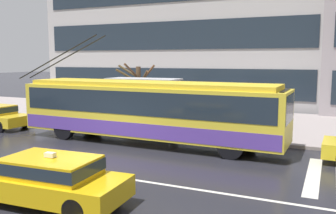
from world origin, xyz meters
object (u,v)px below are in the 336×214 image
at_px(trolleybus, 148,109).
at_px(street_tree_bare, 138,88).
at_px(bus_shelter, 146,90).
at_px(pedestrian_approaching_curb, 242,100).
at_px(pedestrian_at_shelter, 174,98).
at_px(taxi_oncoming_near, 48,178).

bearing_deg(trolleybus, street_tree_bare, 123.65).
height_order(trolleybus, bus_shelter, trolleybus).
bearing_deg(street_tree_bare, pedestrian_approaching_curb, -7.70).
bearing_deg(pedestrian_approaching_curb, pedestrian_at_shelter, -176.01).
relative_size(pedestrian_at_shelter, pedestrian_approaching_curb, 0.98).
xyz_separation_m(pedestrian_at_shelter, pedestrian_approaching_curb, (3.68, 0.26, 0.06)).
bearing_deg(trolleybus, pedestrian_approaching_curb, 47.43).
distance_m(taxi_oncoming_near, bus_shelter, 11.11).
bearing_deg(pedestrian_approaching_curb, street_tree_bare, 172.30).
height_order(trolleybus, taxi_oncoming_near, trolleybus).
bearing_deg(pedestrian_approaching_curb, trolleybus, -132.57).
distance_m(taxi_oncoming_near, pedestrian_at_shelter, 11.06).
bearing_deg(street_tree_bare, pedestrian_at_shelter, -21.64).
bearing_deg(street_tree_bare, taxi_oncoming_near, -71.80).
bearing_deg(trolleybus, taxi_oncoming_near, -83.26).
relative_size(trolleybus, pedestrian_at_shelter, 7.10).
bearing_deg(taxi_oncoming_near, street_tree_bare, 108.20).
height_order(trolleybus, street_tree_bare, trolleybus).
bearing_deg(bus_shelter, pedestrian_at_shelter, 9.62).
distance_m(trolleybus, street_tree_bare, 5.62).
relative_size(taxi_oncoming_near, pedestrian_approaching_curb, 2.27).
height_order(taxi_oncoming_near, pedestrian_approaching_curb, pedestrian_approaching_curb).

